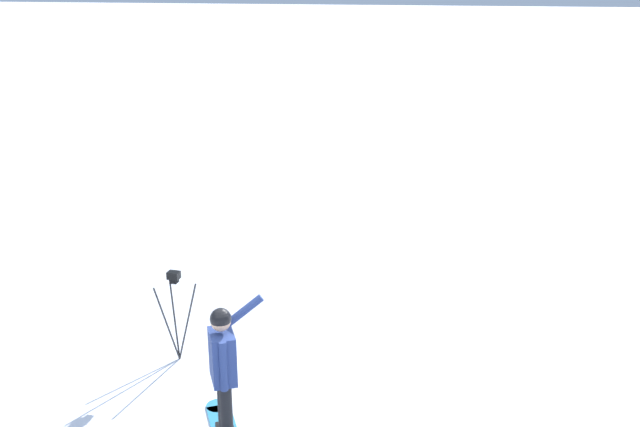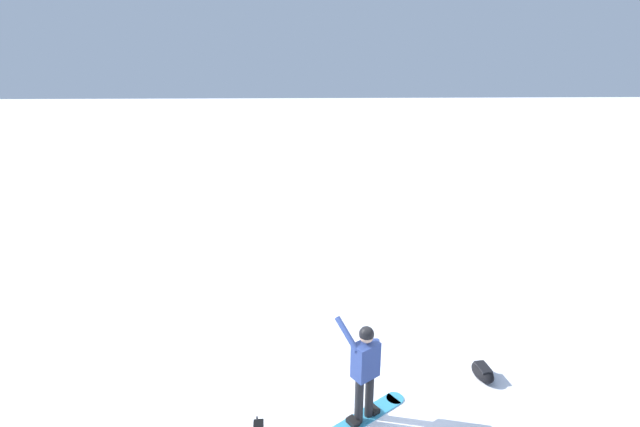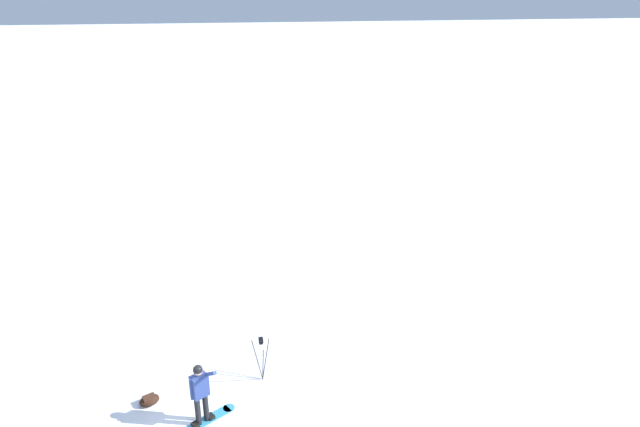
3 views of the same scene
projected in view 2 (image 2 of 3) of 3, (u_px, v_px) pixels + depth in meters
ground_plane at (368, 405)px, 7.17m from camera, size 300.00×300.00×0.00m
snowboarder at (365, 364)px, 6.58m from camera, size 0.70×0.59×1.73m
snowboard at (363, 417)px, 6.88m from camera, size 1.56×1.08×0.10m
gear_bag_small at (483, 372)px, 7.79m from camera, size 0.36×0.58×0.26m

